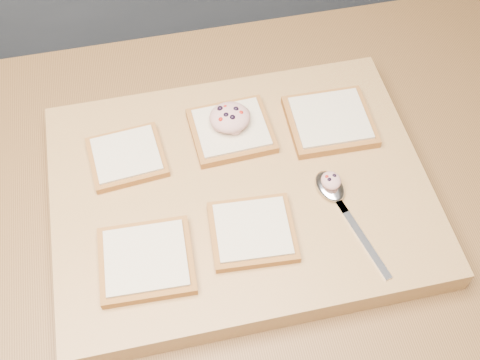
% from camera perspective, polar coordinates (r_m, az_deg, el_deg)
% --- Properties ---
extents(island_counter, '(2.00, 0.80, 0.90)m').
position_cam_1_polar(island_counter, '(1.33, 3.35, -11.92)').
color(island_counter, slate).
rests_on(island_counter, ground).
extents(cutting_board, '(0.56, 0.42, 0.04)m').
position_cam_1_polar(cutting_board, '(0.91, 0.00, -1.23)').
color(cutting_board, '#B08D4B').
rests_on(cutting_board, island_counter).
extents(bread_far_left, '(0.12, 0.11, 0.02)m').
position_cam_1_polar(bread_far_left, '(0.93, -10.68, 2.20)').
color(bread_far_left, '#A3692A').
rests_on(bread_far_left, cutting_board).
extents(bread_far_center, '(0.13, 0.12, 0.02)m').
position_cam_1_polar(bread_far_center, '(0.94, -0.83, 4.76)').
color(bread_far_center, '#A3692A').
rests_on(bread_far_center, cutting_board).
extents(bread_far_right, '(0.13, 0.12, 0.02)m').
position_cam_1_polar(bread_far_right, '(0.96, 8.51, 5.57)').
color(bread_far_right, '#A3692A').
rests_on(bread_far_right, cutting_board).
extents(bread_near_left, '(0.13, 0.12, 0.02)m').
position_cam_1_polar(bread_near_left, '(0.83, -8.89, -7.51)').
color(bread_near_left, '#A3692A').
rests_on(bread_near_left, cutting_board).
extents(bread_near_center, '(0.12, 0.11, 0.02)m').
position_cam_1_polar(bread_near_center, '(0.84, 1.19, -4.89)').
color(bread_near_center, '#A3692A').
rests_on(bread_near_center, cutting_board).
extents(tuna_salad_dollop, '(0.06, 0.06, 0.03)m').
position_cam_1_polar(tuna_salad_dollop, '(0.93, -0.98, 5.97)').
color(tuna_salad_dollop, '#D59C89').
rests_on(tuna_salad_dollop, bread_far_center).
extents(spoon, '(0.07, 0.19, 0.01)m').
position_cam_1_polar(spoon, '(0.89, 8.95, -1.28)').
color(spoon, silver).
rests_on(spoon, cutting_board).
extents(spoon_salad, '(0.03, 0.03, 0.02)m').
position_cam_1_polar(spoon_salad, '(0.88, 8.63, -0.04)').
color(spoon_salad, '#D59C89').
rests_on(spoon_salad, spoon).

